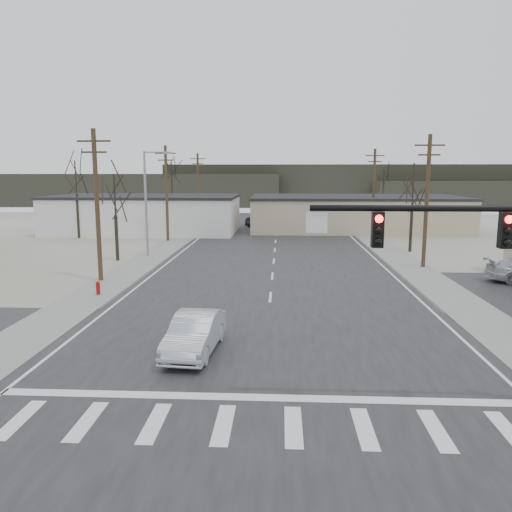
{
  "coord_description": "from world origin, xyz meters",
  "views": [
    {
      "loc": [
        0.62,
        -20.23,
        7.16
      ],
      "look_at": [
        -0.8,
        7.14,
        2.6
      ],
      "focal_mm": 35.0,
      "sensor_mm": 36.0,
      "label": 1
    }
  ],
  "objects": [
    {
      "name": "upole_right_a",
      "position": [
        11.5,
        18.0,
        5.22
      ],
      "size": [
        2.2,
        0.3,
        10.0
      ],
      "color": "#4E3C24",
      "rests_on": "ground"
    },
    {
      "name": "fire_hydrant",
      "position": [
        -10.2,
        8.0,
        0.45
      ],
      "size": [
        0.24,
        0.24,
        0.87
      ],
      "color": "#A50C0C",
      "rests_on": "ground"
    },
    {
      "name": "upole_left_d",
      "position": [
        -11.5,
        52.0,
        5.22
      ],
      "size": [
        2.2,
        0.3,
        10.0
      ],
      "color": "#4E3C24",
      "rests_on": "ground"
    },
    {
      "name": "streetlight_main",
      "position": [
        -10.8,
        22.0,
        5.09
      ],
      "size": [
        2.4,
        0.25,
        9.0
      ],
      "color": "gray",
      "rests_on": "ground"
    },
    {
      "name": "upole_left_c",
      "position": [
        -11.5,
        32.0,
        5.22
      ],
      "size": [
        2.2,
        0.3,
        10.0
      ],
      "color": "#4E3C24",
      "rests_on": "ground"
    },
    {
      "name": "sedan_crossing",
      "position": [
        -2.83,
        -1.2,
        0.83
      ],
      "size": [
        2.02,
        4.86,
        1.56
      ],
      "primitive_type": "imported",
      "rotation": [
        0.0,
        0.0,
        -0.08
      ],
      "color": "#ADB3B9",
      "rests_on": "main_road"
    },
    {
      "name": "tree_right_mid",
      "position": [
        12.5,
        26.0,
        5.93
      ],
      "size": [
        3.74,
        3.74,
        8.33
      ],
      "color": "#2E261C",
      "rests_on": "ground"
    },
    {
      "name": "tree_left_near",
      "position": [
        -13.0,
        20.0,
        5.23
      ],
      "size": [
        3.3,
        3.3,
        7.35
      ],
      "color": "#2E261C",
      "rests_on": "ground"
    },
    {
      "name": "car_far_a",
      "position": [
        3.93,
        43.98,
        0.9
      ],
      "size": [
        4.01,
        6.32,
        1.71
      ],
      "primitive_type": "imported",
      "rotation": [
        0.0,
        0.0,
        3.44
      ],
      "color": "black",
      "rests_on": "main_road"
    },
    {
      "name": "ground",
      "position": [
        0.0,
        0.0,
        0.0
      ],
      "size": [
        140.0,
        140.0,
        0.0
      ],
      "primitive_type": "plane",
      "color": "beige",
      "rests_on": "ground"
    },
    {
      "name": "hill_center",
      "position": [
        15.0,
        96.0,
        4.5
      ],
      "size": [
        80.0,
        18.0,
        9.0
      ],
      "primitive_type": "cube",
      "color": "#333026",
      "rests_on": "ground"
    },
    {
      "name": "tree_left_far",
      "position": [
        -14.0,
        46.0,
        6.28
      ],
      "size": [
        3.96,
        3.96,
        8.82
      ],
      "color": "#2E261C",
      "rests_on": "ground"
    },
    {
      "name": "main_road",
      "position": [
        0.0,
        15.0,
        0.02
      ],
      "size": [
        18.0,
        110.0,
        0.05
      ],
      "primitive_type": "cube",
      "color": "black",
      "rests_on": "ground"
    },
    {
      "name": "sidewalk_right",
      "position": [
        10.6,
        20.0,
        0.03
      ],
      "size": [
        3.0,
        90.0,
        0.06
      ],
      "primitive_type": "cube",
      "color": "gray",
      "rests_on": "ground"
    },
    {
      "name": "hill_right",
      "position": [
        50.0,
        90.0,
        2.75
      ],
      "size": [
        60.0,
        18.0,
        5.5
      ],
      "primitive_type": "cube",
      "color": "#333026",
      "rests_on": "ground"
    },
    {
      "name": "hill_left",
      "position": [
        -35.0,
        92.0,
        3.5
      ],
      "size": [
        70.0,
        18.0,
        7.0
      ],
      "primitive_type": "cube",
      "color": "#333026",
      "rests_on": "ground"
    },
    {
      "name": "upole_right_b",
      "position": [
        11.5,
        40.0,
        5.22
      ],
      "size": [
        2.2,
        0.3,
        10.0
      ],
      "color": "#4E3C24",
      "rests_on": "ground"
    },
    {
      "name": "sidewalk_left",
      "position": [
        -10.6,
        20.0,
        0.03
      ],
      "size": [
        3.0,
        90.0,
        0.06
      ],
      "primitive_type": "cube",
      "color": "gray",
      "rests_on": "ground"
    },
    {
      "name": "tree_right_far",
      "position": [
        15.0,
        52.0,
        5.58
      ],
      "size": [
        3.52,
        3.52,
        7.84
      ],
      "color": "#2E261C",
      "rests_on": "ground"
    },
    {
      "name": "car_far_b",
      "position": [
        -3.43,
        47.55,
        0.69
      ],
      "size": [
        2.38,
        4.04,
        1.29
      ],
      "primitive_type": "imported",
      "rotation": [
        0.0,
        0.0,
        0.24
      ],
      "color": "black",
      "rests_on": "main_road"
    },
    {
      "name": "cross_road",
      "position": [
        0.0,
        0.0,
        0.02
      ],
      "size": [
        90.0,
        10.0,
        0.04
      ],
      "primitive_type": "cube",
      "color": "black",
      "rests_on": "ground"
    },
    {
      "name": "upole_left_b",
      "position": [
        -11.5,
        12.0,
        5.22
      ],
      "size": [
        2.2,
        0.3,
        10.0
      ],
      "color": "#4E3C24",
      "rests_on": "ground"
    },
    {
      "name": "tree_left_mid",
      "position": [
        -22.0,
        34.0,
        6.28
      ],
      "size": [
        3.96,
        3.96,
        8.82
      ],
      "color": "#2E261C",
      "rests_on": "ground"
    },
    {
      "name": "building_right_far",
      "position": [
        10.0,
        44.0,
        2.15
      ],
      "size": [
        26.3,
        14.3,
        4.3
      ],
      "color": "#B8AB8C",
      "rests_on": "ground"
    },
    {
      "name": "building_left_far",
      "position": [
        -16.0,
        40.0,
        2.26
      ],
      "size": [
        22.3,
        12.3,
        4.5
      ],
      "color": "silver",
      "rests_on": "ground"
    }
  ]
}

